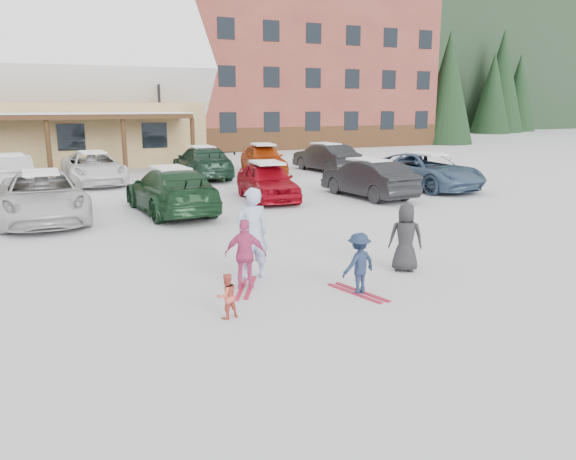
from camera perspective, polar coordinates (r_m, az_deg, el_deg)
name	(u,v)px	position (r m, az deg, el deg)	size (l,w,h in m)	color
ground	(295,293)	(10.72, 0.74, -6.44)	(160.00, 160.00, 0.00)	silver
alpine_hotel	(259,43)	(50.96, -2.97, 18.40)	(31.48, 14.01, 21.48)	maroon
lamp_post	(160,107)	(34.01, -12.92, 12.11)	(0.50, 0.25, 5.94)	black
conifer_1	(449,73)	(53.66, 16.02, 15.11)	(4.84, 4.84, 11.22)	black
conifer_3	(151,86)	(54.19, -13.77, 14.00)	(3.96, 3.96, 9.18)	black
conifer_4	(395,77)	(67.24, 10.81, 15.02)	(5.06, 5.06, 11.73)	black
adult_skier	(252,234)	(11.40, -3.67, -0.36)	(0.69, 0.45, 1.89)	#A1B4DC
toddler_red	(227,296)	(9.46, -6.25, -6.68)	(0.38, 0.29, 0.78)	#CF5141
child_navy	(359,263)	(10.62, 7.20, -3.39)	(0.76, 0.44, 1.18)	#192641
skis_child_navy	(358,293)	(10.79, 7.12, -6.33)	(0.20, 1.40, 0.03)	#AA1834
child_magenta	(246,254)	(10.82, -4.33, -2.49)	(0.81, 0.34, 1.38)	#C53C73
skis_child_magenta	(246,288)	(11.01, -4.28, -5.87)	(0.20, 1.40, 0.03)	#AA1834
bystander_dark	(406,238)	(12.20, 11.87, -0.76)	(0.72, 0.47, 1.47)	#242426
parked_car_2	(43,196)	(18.76, -23.63, 3.14)	(2.49, 5.41, 1.50)	silver
parked_car_3	(171,191)	(18.79, -11.79, 3.94)	(2.10, 5.16, 1.50)	#15361D
parked_car_4	(267,181)	(20.99, -2.12, 4.97)	(1.67, 4.14, 1.41)	#A00816
parked_car_5	(368,179)	(21.80, 8.15, 5.19)	(1.53, 4.40, 1.45)	black
parked_car_6	(426,171)	(24.59, 13.84, 5.83)	(2.46, 5.35, 1.49)	#3C5572
parked_car_9	(12,171)	(26.93, -26.24, 5.38)	(1.49, 4.27, 1.41)	#B9B8BD
parked_car_10	(94,168)	(26.76, -19.14, 5.97)	(2.38, 5.17, 1.44)	white
parked_car_11	(202,162)	(27.59, -8.69, 6.80)	(2.14, 5.26, 1.53)	#173123
parked_car_12	(263,159)	(29.04, -2.54, 7.21)	(1.80, 4.47, 1.52)	#AB3B0D
parked_car_13	(326,157)	(30.24, 3.83, 7.36)	(1.56, 4.46, 1.47)	black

